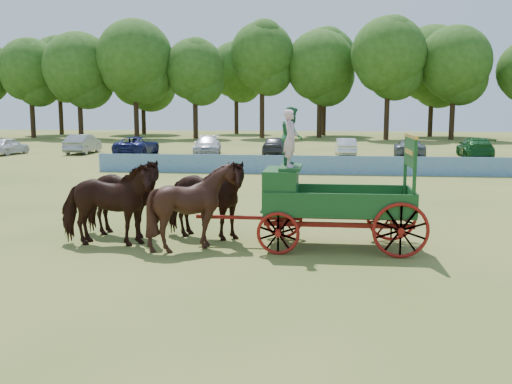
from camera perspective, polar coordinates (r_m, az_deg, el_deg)
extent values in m
plane|color=olive|center=(14.33, 10.74, -6.54)|extent=(160.00, 160.00, 0.00)
imported|color=black|center=(15.62, -14.72, -1.18)|extent=(2.74, 1.35, 2.27)
imported|color=black|center=(16.63, -13.34, -0.56)|extent=(2.86, 1.66, 2.27)
imported|color=black|center=(14.91, -6.10, -1.38)|extent=(2.32, 2.13, 2.28)
imported|color=black|center=(15.97, -5.23, -0.73)|extent=(2.91, 1.85, 2.27)
cube|color=maroon|center=(15.23, 2.51, -3.20)|extent=(0.12, 2.00, 0.12)
cube|color=maroon|center=(15.31, 13.80, -3.38)|extent=(0.12, 2.00, 0.12)
cube|color=maroon|center=(14.63, 8.23, -3.28)|extent=(3.80, 0.10, 0.12)
cube|color=maroon|center=(15.71, 8.13, -2.47)|extent=(3.80, 0.10, 0.12)
cube|color=maroon|center=(15.29, -0.86, -2.57)|extent=(2.80, 0.09, 0.09)
cube|color=#1A4E22|center=(15.12, 8.20, -1.82)|extent=(3.80, 1.80, 0.10)
cube|color=#1A4E22|center=(14.20, 8.31, -1.25)|extent=(3.80, 0.06, 0.55)
cube|color=#1A4E22|center=(15.94, 8.14, -0.20)|extent=(3.80, 0.06, 0.55)
cube|color=#1A4E22|center=(15.24, 15.31, -0.81)|extent=(0.06, 1.80, 0.55)
cube|color=#1A4E22|center=(15.07, 2.53, 0.34)|extent=(0.85, 1.70, 1.05)
cube|color=#1A4E22|center=(14.98, 3.50, 2.48)|extent=(0.55, 1.50, 0.08)
cube|color=#1A4E22|center=(15.13, 1.09, -0.39)|extent=(0.10, 1.60, 0.65)
cube|color=#1A4E22|center=(15.16, 1.77, -1.52)|extent=(0.55, 1.60, 0.06)
cube|color=#1A4E22|center=(14.35, 15.56, 1.25)|extent=(0.08, 0.08, 1.80)
cube|color=#1A4E22|center=(15.93, 14.69, 1.96)|extent=(0.08, 0.08, 1.80)
cube|color=#1A4E22|center=(15.08, 15.19, 3.89)|extent=(0.07, 1.75, 0.75)
cube|color=gold|center=(15.06, 15.25, 5.41)|extent=(0.08, 1.80, 0.09)
cube|color=gold|center=(15.08, 15.04, 3.89)|extent=(0.02, 1.30, 0.12)
torus|color=maroon|center=(14.31, 2.23, -4.15)|extent=(1.09, 0.09, 1.09)
torus|color=maroon|center=(16.17, 2.76, -2.70)|extent=(1.09, 0.09, 1.09)
torus|color=maroon|center=(14.37, 14.27, -3.75)|extent=(1.39, 0.09, 1.39)
torus|color=maroon|center=(16.22, 13.40, -2.35)|extent=(1.39, 0.09, 1.39)
imported|color=#E7B0C5|center=(14.57, 3.45, 5.36)|extent=(0.35, 0.53, 1.46)
imported|color=#286B3A|center=(15.27, 3.60, 5.64)|extent=(0.58, 0.75, 1.54)
cube|color=#1B5E95|center=(31.97, 6.77, 2.69)|extent=(26.00, 0.08, 1.05)
imported|color=silver|center=(49.55, -23.61, 4.25)|extent=(2.00, 4.24, 1.40)
imported|color=gray|center=(48.78, -16.93, 4.62)|extent=(1.92, 4.80, 1.55)
imported|color=navy|center=(46.03, -11.82, 4.55)|extent=(2.47, 5.29, 1.47)
imported|color=silver|center=(45.99, -4.88, 4.68)|extent=(2.67, 5.23, 1.45)
imported|color=#333338|center=(45.18, 1.96, 4.67)|extent=(1.93, 4.44, 1.49)
imported|color=silver|center=(45.09, 8.95, 4.48)|extent=(1.59, 4.17, 1.36)
imported|color=slate|center=(44.88, 15.08, 4.28)|extent=(2.82, 5.14, 1.37)
imported|color=#144C1E|center=(45.97, 21.06, 4.19)|extent=(2.44, 5.32, 1.51)
cylinder|color=#382314|center=(77.11, -21.43, 6.79)|extent=(0.60, 0.60, 4.62)
sphere|color=#234813|center=(77.25, -21.67, 11.38)|extent=(7.60, 7.60, 7.60)
cylinder|color=#382314|center=(73.72, -17.14, 6.96)|extent=(0.60, 0.60, 4.66)
sphere|color=#234813|center=(73.87, -17.35, 11.81)|extent=(8.56, 8.56, 8.56)
cylinder|color=#382314|center=(71.12, -11.88, 7.35)|extent=(0.60, 0.60, 5.24)
sphere|color=#234813|center=(71.37, -12.05, 13.00)|extent=(9.16, 9.16, 9.16)
cylinder|color=#382314|center=(70.59, -6.07, 7.21)|extent=(0.60, 0.60, 4.60)
sphere|color=#234813|center=(70.74, -6.15, 12.21)|extent=(7.23, 7.23, 7.23)
cylinder|color=#382314|center=(71.91, 0.61, 7.68)|extent=(0.60, 0.60, 5.60)
sphere|color=#234813|center=(72.21, 0.62, 13.65)|extent=(7.88, 7.88, 7.88)
cylinder|color=#382314|center=(72.78, 6.34, 7.36)|extent=(0.60, 0.60, 4.89)
sphere|color=#234813|center=(72.97, 6.43, 12.52)|extent=(8.64, 8.64, 8.64)
cylinder|color=#382314|center=(69.06, 12.93, 7.35)|extent=(0.60, 0.60, 5.37)
sphere|color=#234813|center=(69.33, 13.13, 13.31)|extent=(8.65, 8.65, 8.65)
cylinder|color=#382314|center=(71.24, 19.00, 6.94)|extent=(0.60, 0.60, 4.90)
sphere|color=#234813|center=(71.43, 19.26, 12.21)|extent=(8.35, 8.35, 8.35)
cylinder|color=#382314|center=(85.90, -18.92, 7.21)|extent=(0.60, 0.60, 5.19)
sphere|color=#234813|center=(86.10, -19.15, 11.84)|extent=(8.29, 8.29, 8.29)
cylinder|color=#382314|center=(83.26, -11.18, 7.29)|extent=(0.60, 0.60, 4.66)
sphere|color=#234813|center=(83.39, -11.30, 11.58)|extent=(9.58, 9.58, 9.58)
cylinder|color=#382314|center=(83.64, -1.97, 7.59)|extent=(0.60, 0.60, 5.07)
sphere|color=#234813|center=(83.83, -2.00, 12.25)|extent=(7.77, 7.77, 7.77)
cylinder|color=#382314|center=(79.28, 6.80, 7.66)|extent=(0.60, 0.60, 5.52)
sphere|color=#234813|center=(79.55, 6.89, 13.00)|extent=(8.65, 8.65, 8.65)
cylinder|color=#382314|center=(78.35, 17.05, 7.18)|extent=(0.60, 0.60, 5.09)
sphere|color=#234813|center=(78.55, 17.27, 12.16)|extent=(9.86, 9.86, 9.86)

